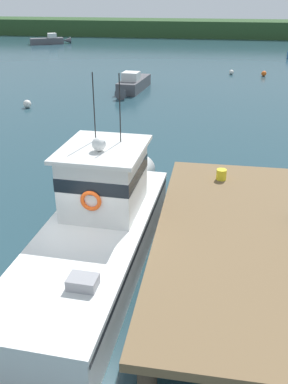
# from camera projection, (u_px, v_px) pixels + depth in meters

# --- Properties ---
(ground_plane) EXTENTS (200.00, 200.00, 0.00)m
(ground_plane) POSITION_uv_depth(u_px,v_px,m) (92.00, 257.00, 11.60)
(ground_plane) COLOR #23424C
(dock) EXTENTS (6.00, 9.00, 1.20)m
(dock) POSITION_uv_depth(u_px,v_px,m) (277.00, 240.00, 10.41)
(dock) COLOR #4C3D2D
(dock) RESTS_ON ground
(main_fishing_boat) EXTENTS (2.87, 9.87, 4.80)m
(main_fishing_boat) POSITION_uv_depth(u_px,v_px,m) (99.00, 226.00, 11.17)
(main_fishing_boat) COLOR white
(main_fishing_boat) RESTS_ON ground
(bait_bucket) EXTENTS (0.32, 0.32, 0.34)m
(bait_bucket) POSITION_uv_depth(u_px,v_px,m) (221.00, 175.00, 13.35)
(bait_bucket) COLOR yellow
(bait_bucket) RESTS_ON dock
(moored_boat_off_the_point) EXTENTS (5.26, 3.62, 1.38)m
(moored_boat_off_the_point) POSITION_uv_depth(u_px,v_px,m) (50.00, 40.00, 56.86)
(moored_boat_off_the_point) COLOR #4C4C51
(moored_boat_off_the_point) RESTS_ON ground
(moored_boat_far_right) EXTENTS (1.81, 5.61, 1.41)m
(moored_boat_far_right) POSITION_uv_depth(u_px,v_px,m) (133.00, 84.00, 30.46)
(moored_boat_far_right) COLOR #4C4C51
(moored_boat_far_right) RESTS_ON ground
(mooring_buoy_spare_mooring) EXTENTS (0.49, 0.49, 0.49)m
(mooring_buoy_spare_mooring) POSITION_uv_depth(u_px,v_px,m) (27.00, 104.00, 26.17)
(mooring_buoy_spare_mooring) COLOR silver
(mooring_buoy_spare_mooring) RESTS_ON ground
(mooring_buoy_inshore) EXTENTS (0.43, 0.43, 0.43)m
(mooring_buoy_inshore) POSITION_uv_depth(u_px,v_px,m) (264.00, 74.00, 35.81)
(mooring_buoy_inshore) COLOR #EA5B19
(mooring_buoy_inshore) RESTS_ON ground
(mooring_buoy_channel_marker) EXTENTS (0.40, 0.40, 0.40)m
(mooring_buoy_channel_marker) POSITION_uv_depth(u_px,v_px,m) (231.00, 72.00, 36.50)
(mooring_buoy_channel_marker) COLOR silver
(mooring_buoy_channel_marker) RESTS_ON ground
(far_shoreline) EXTENTS (120.00, 8.00, 2.40)m
(far_shoreline) POSITION_uv_depth(u_px,v_px,m) (200.00, 28.00, 66.12)
(far_shoreline) COLOR #284723
(far_shoreline) RESTS_ON ground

